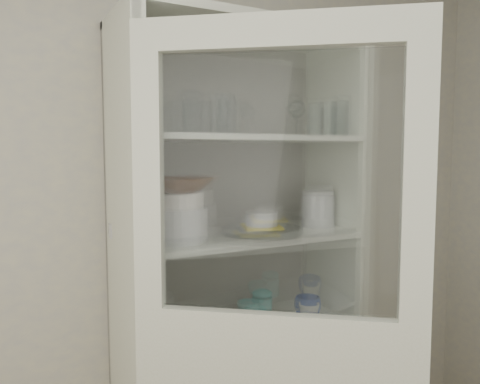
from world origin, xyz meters
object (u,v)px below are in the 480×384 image
terracotta_bowl (178,185)px  plate_stack_front (179,225)px  cupboard_door (275,384)px  goblet_2 (247,119)px  mug_teal (248,312)px  mug_white (309,313)px  goblet_3 (297,117)px  plate_stack_back (133,229)px  goblet_0 (139,116)px  goblet_1 (190,115)px  pantry_cabinet (233,304)px  white_ramekin (262,218)px  cream_bowl (178,200)px  yellow_trivet (262,227)px  mug_blue (307,307)px  teal_jar (262,305)px  grey_bowl_stack (318,209)px  measuring_cups (223,332)px  white_canister (145,328)px  glass_platter (262,230)px

terracotta_bowl → plate_stack_front: bearing=180.0°
cupboard_door → goblet_2: 1.09m
mug_teal → mug_white: (0.23, -0.12, -0.00)m
goblet_3 → plate_stack_back: goblet_3 is taller
plate_stack_back → goblet_0: bearing=-31.2°
terracotta_bowl → goblet_1: bearing=53.5°
pantry_cabinet → goblet_2: 0.81m
goblet_3 → white_ramekin: bearing=-153.4°
cream_bowl → cupboard_door: bearing=-73.0°
yellow_trivet → mug_blue: 0.45m
yellow_trivet → white_ramekin: white_ramekin is taller
cream_bowl → teal_jar: (0.43, 0.11, -0.50)m
plate_stack_back → grey_bowl_stack: bearing=-10.4°
cupboard_door → terracotta_bowl: size_ratio=8.85×
cupboard_door → teal_jar: (0.29, 0.56, 0.04)m
measuring_cups → goblet_3: bearing=19.9°
goblet_3 → mug_white: (-0.06, -0.19, -0.85)m
goblet_3 → white_canister: 1.12m
cupboard_door → glass_platter: 0.66m
plate_stack_back → terracotta_bowl: (0.12, -0.18, 0.18)m
goblet_3 → measuring_cups: 1.00m
teal_jar → white_ramekin: bearing=-122.6°
cupboard_door → mug_blue: (0.47, 0.46, 0.03)m
cupboard_door → grey_bowl_stack: bearing=80.9°
goblet_0 → grey_bowl_stack: 0.88m
glass_platter → pantry_cabinet: bearing=130.4°
white_ramekin → measuring_cups: bearing=-170.1°
white_ramekin → teal_jar: (0.06, 0.09, -0.41)m
goblet_0 → mug_blue: 1.10m
goblet_0 → goblet_1: goblet_1 is taller
goblet_1 → mug_white: (0.46, -0.20, -0.84)m
cupboard_door → teal_jar: bearing=101.2°
mug_teal → mug_blue: bearing=-5.1°
mug_teal → mug_white: mug_teal is taller
plate_stack_back → yellow_trivet: bearing=-19.2°
grey_bowl_stack → mug_teal: size_ratio=1.60×
goblet_3 → white_canister: (-0.76, -0.09, -0.82)m
plate_stack_front → mug_teal: (0.34, 0.07, -0.42)m
cupboard_door → terracotta_bowl: (-0.14, 0.46, 0.60)m
glass_platter → measuring_cups: bearing=-170.1°
cupboard_door → mug_blue: cupboard_door is taller
mug_blue → mug_teal: same height
yellow_trivet → grey_bowl_stack: grey_bowl_stack is taller
goblet_1 → mug_teal: (0.23, -0.08, -0.84)m
cream_bowl → grey_bowl_stack: cream_bowl is taller
terracotta_bowl → yellow_trivet: (0.37, 0.01, -0.19)m
glass_platter → mug_teal: (-0.03, 0.06, -0.36)m
cream_bowl → glass_platter: cream_bowl is taller
mug_blue → mug_white: mug_blue is taller
goblet_3 → terracotta_bowl: bearing=-167.1°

